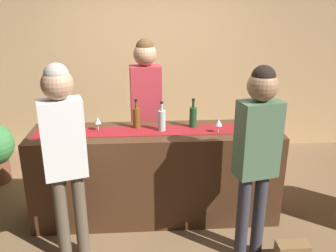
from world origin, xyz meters
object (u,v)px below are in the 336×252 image
wine_bottle_amber (136,117)px  wine_glass_far_end (219,123)px  wine_glass_near_customer (98,121)px  wine_glass_mid_counter (252,120)px  wine_bottle_clear (162,120)px  customer_sipping (257,145)px  bartender (146,99)px  wine_bottle_green (193,117)px  customer_browsing (64,144)px

wine_bottle_amber → wine_glass_far_end: wine_bottle_amber is taller
wine_glass_near_customer → wine_glass_mid_counter: size_ratio=1.00×
wine_bottle_amber → wine_glass_mid_counter: (1.14, -0.13, -0.01)m
wine_bottle_clear → customer_sipping: 1.01m
wine_glass_mid_counter → customer_sipping: bearing=-102.4°
wine_glass_far_end → bartender: size_ratio=0.08×
bartender → wine_glass_near_customer: bearing=43.2°
wine_bottle_green → wine_bottle_clear: bearing=-165.5°
customer_browsing → bartender: bearing=43.9°
wine_glass_far_end → wine_glass_mid_counter: bearing=11.2°
wine_bottle_amber → wine_glass_near_customer: size_ratio=2.10×
wine_bottle_green → wine_glass_far_end: wine_bottle_green is taller
bartender → customer_browsing: size_ratio=1.02×
wine_glass_near_customer → customer_sipping: bearing=-27.9°
wine_glass_mid_counter → wine_glass_near_customer: bearing=177.3°
wine_glass_near_customer → wine_glass_far_end: 1.19m
wine_bottle_green → wine_glass_mid_counter: bearing=-11.0°
wine_bottle_amber → wine_glass_far_end: size_ratio=2.10×
wine_glass_near_customer → customer_browsing: 0.68m
wine_glass_mid_counter → wine_bottle_amber: bearing=173.5°
wine_bottle_green → wine_glass_far_end: (0.23, -0.18, -0.01)m
wine_glass_near_customer → wine_glass_far_end: same height
wine_bottle_green → customer_sipping: 0.88m
wine_bottle_clear → wine_bottle_green: same height
customer_browsing → wine_bottle_clear: bearing=19.9°
wine_bottle_green → customer_browsing: size_ratio=0.17×
wine_bottle_green → wine_bottle_amber: 0.57m
wine_bottle_clear → wine_bottle_amber: bearing=157.9°
wine_glass_far_end → bartender: 0.97m
wine_glass_near_customer → wine_bottle_clear: bearing=-3.9°
wine_bottle_green → customer_sipping: size_ratio=0.17×
bartender → customer_browsing: bearing=55.4°
wine_bottle_amber → wine_glass_far_end: (0.80, -0.20, -0.01)m
wine_bottle_clear → wine_glass_near_customer: wine_bottle_clear is taller
wine_glass_near_customer → wine_glass_far_end: size_ratio=1.00×
wine_glass_near_customer → bartender: (0.48, 0.54, 0.06)m
wine_bottle_clear → customer_browsing: bearing=-143.6°
wine_bottle_amber → bartender: bearing=78.2°
wine_bottle_amber → customer_browsing: size_ratio=0.17×
wine_glass_near_customer → customer_sipping: (1.38, -0.73, 0.01)m
wine_glass_mid_counter → customer_sipping: customer_sipping is taller
customer_sipping → wine_bottle_amber: bearing=128.6°
customer_sipping → wine_bottle_clear: bearing=124.3°
wine_bottle_amber → customer_sipping: (1.00, -0.79, 0.00)m
customer_browsing → wine_bottle_amber: bearing=34.5°
wine_glass_near_customer → wine_bottle_green: bearing=2.4°
bartender → customer_sipping: size_ratio=1.04×
wine_bottle_amber → wine_glass_far_end: 0.82m
wine_bottle_green → wine_glass_mid_counter: size_ratio=2.10×
wine_glass_near_customer → wine_glass_far_end: (1.18, -0.14, 0.00)m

